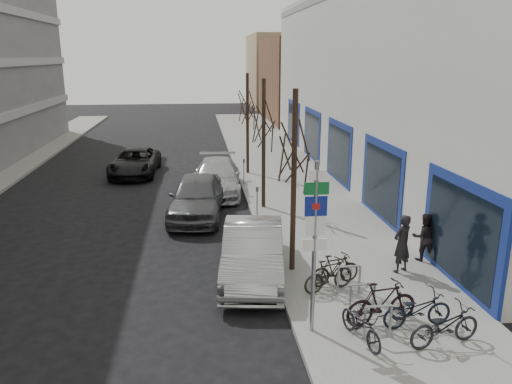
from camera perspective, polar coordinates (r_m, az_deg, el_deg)
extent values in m
plane|color=black|center=(12.01, -5.39, -16.76)|extent=(120.00, 120.00, 0.00)
cube|color=slate|center=(21.64, 5.84, -1.67)|extent=(5.00, 70.00, 0.15)
cube|color=#B7B7B2|center=(31.32, 26.90, 11.19)|extent=(20.00, 32.00, 10.00)
cube|color=brown|center=(51.93, 8.03, 12.54)|extent=(12.00, 14.00, 8.00)
cube|color=#937A5B|center=(66.62, 5.14, 13.63)|extent=(13.00, 12.00, 9.00)
cylinder|color=gray|center=(11.33, 6.66, -6.91)|extent=(0.10, 0.10, 4.20)
cube|color=white|center=(10.75, 6.99, 1.95)|extent=(0.35, 0.03, 0.22)
cube|color=#0C5926|center=(10.82, 6.94, 0.40)|extent=(0.55, 0.03, 0.28)
cube|color=navy|center=(10.93, 6.87, -1.62)|extent=(0.50, 0.03, 0.45)
cube|color=maroon|center=(10.92, 6.88, -1.64)|extent=(0.18, 0.02, 0.14)
cube|color=white|center=(11.07, 6.80, -3.85)|extent=(0.45, 0.03, 0.45)
cube|color=white|center=(11.23, 6.72, -6.02)|extent=(0.55, 0.03, 0.28)
cylinder|color=gray|center=(11.86, 12.34, -14.42)|extent=(0.06, 0.06, 0.80)
cylinder|color=gray|center=(12.06, 15.12, -14.09)|extent=(0.06, 0.06, 0.80)
cylinder|color=gray|center=(11.77, 13.87, -12.56)|extent=(0.60, 0.06, 0.06)
cylinder|color=gray|center=(12.78, 10.72, -12.04)|extent=(0.06, 0.06, 0.80)
cylinder|color=gray|center=(12.96, 13.31, -11.79)|extent=(0.06, 0.06, 0.80)
cylinder|color=gray|center=(12.69, 12.12, -10.31)|extent=(0.60, 0.06, 0.06)
cylinder|color=gray|center=(13.72, 9.35, -9.98)|extent=(0.06, 0.06, 0.80)
cylinder|color=gray|center=(13.89, 11.76, -9.78)|extent=(0.06, 0.06, 0.80)
cylinder|color=gray|center=(13.64, 10.64, -8.36)|extent=(0.60, 0.06, 0.06)
cylinder|color=black|center=(14.42, 4.32, 0.74)|extent=(0.16, 0.16, 5.50)
cylinder|color=black|center=(20.69, 0.88, 5.24)|extent=(0.16, 0.16, 5.50)
cylinder|color=black|center=(27.07, -0.97, 7.62)|extent=(0.16, 0.16, 5.50)
cylinder|color=gray|center=(14.53, 2.78, -7.65)|extent=(0.05, 0.05, 1.10)
cube|color=#3F3F44|center=(14.30, 2.82, -5.33)|extent=(0.10, 0.08, 0.18)
cylinder|color=gray|center=(19.66, 0.14, -1.44)|extent=(0.05, 0.05, 1.10)
cube|color=#3F3F44|center=(19.49, 0.14, 0.33)|extent=(0.10, 0.08, 0.18)
cylinder|color=gray|center=(24.94, -1.39, 2.17)|extent=(0.05, 0.05, 1.10)
cube|color=#3F3F44|center=(24.81, -1.40, 3.59)|extent=(0.10, 0.08, 0.18)
imported|color=black|center=(11.73, 11.96, -14.32)|extent=(0.85, 1.64, 0.96)
imported|color=black|center=(12.47, 14.17, -12.14)|extent=(1.92, 0.84, 1.12)
imported|color=black|center=(12.60, 17.97, -12.34)|extent=(1.75, 0.65, 1.05)
imported|color=black|center=(13.84, 8.33, -9.34)|extent=(1.64, 0.97, 0.96)
imported|color=black|center=(12.07, 20.80, -13.78)|extent=(1.86, 0.91, 1.09)
imported|color=black|center=(14.24, 9.02, -8.70)|extent=(1.61, 0.85, 0.94)
imported|color=#9D9EA2|center=(14.74, -0.36, -6.84)|extent=(2.34, 5.07, 1.61)
imported|color=#4C4D51|center=(20.32, -6.76, -0.52)|extent=(2.61, 5.25, 1.72)
imported|color=#B1B0B6|center=(23.85, -4.48, 1.72)|extent=(2.52, 5.53, 1.57)
imported|color=black|center=(28.32, -13.66, 3.35)|extent=(2.62, 5.23, 1.42)
imported|color=black|center=(15.32, 16.34, -5.69)|extent=(0.77, 0.67, 1.77)
imported|color=black|center=(16.45, 18.62, -4.84)|extent=(0.61, 0.45, 1.55)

